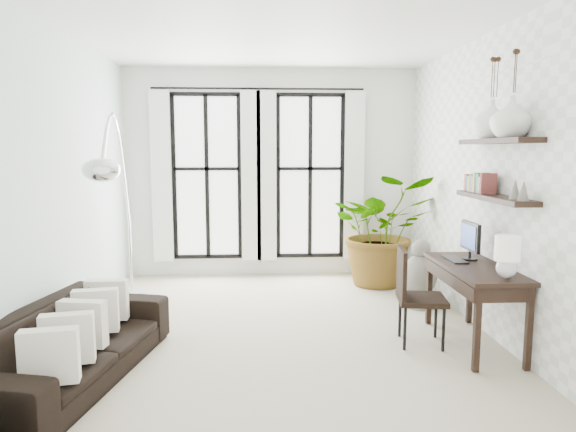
{
  "coord_description": "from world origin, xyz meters",
  "views": [
    {
      "loc": [
        -0.19,
        -5.52,
        1.97
      ],
      "look_at": [
        0.13,
        0.3,
        1.21
      ],
      "focal_mm": 32.0,
      "sensor_mm": 36.0,
      "label": 1
    }
  ],
  "objects": [
    {
      "name": "floor",
      "position": [
        0.0,
        0.0,
        0.0
      ],
      "size": [
        5.0,
        5.0,
        0.0
      ],
      "primitive_type": "plane",
      "color": "#B7AF91",
      "rests_on": "ground"
    },
    {
      "name": "ceiling",
      "position": [
        0.0,
        0.0,
        3.2
      ],
      "size": [
        5.0,
        5.0,
        0.0
      ],
      "primitive_type": "plane",
      "color": "white",
      "rests_on": "wall_back"
    },
    {
      "name": "wall_left",
      "position": [
        -2.25,
        0.0,
        1.6
      ],
      "size": [
        0.0,
        5.0,
        5.0
      ],
      "primitive_type": "plane",
      "rotation": [
        1.57,
        0.0,
        1.57
      ],
      "color": "silver",
      "rests_on": "floor"
    },
    {
      "name": "wall_right",
      "position": [
        2.25,
        0.0,
        1.6
      ],
      "size": [
        0.0,
        5.0,
        5.0
      ],
      "primitive_type": "plane",
      "rotation": [
        1.57,
        0.0,
        -1.57
      ],
      "color": "white",
      "rests_on": "floor"
    },
    {
      "name": "wall_back",
      "position": [
        0.0,
        2.5,
        1.6
      ],
      "size": [
        4.5,
        0.0,
        4.5
      ],
      "primitive_type": "plane",
      "rotation": [
        1.57,
        0.0,
        0.0
      ],
      "color": "white",
      "rests_on": "floor"
    },
    {
      "name": "windows",
      "position": [
        -0.2,
        2.43,
        1.56
      ],
      "size": [
        3.26,
        0.13,
        2.65
      ],
      "color": "white",
      "rests_on": "wall_back"
    },
    {
      "name": "wall_shelves",
      "position": [
        2.11,
        -0.59,
        1.73
      ],
      "size": [
        0.25,
        1.3,
        0.6
      ],
      "color": "black",
      "rests_on": "wall_right"
    },
    {
      "name": "sofa",
      "position": [
        -1.8,
        -1.23,
        0.32
      ],
      "size": [
        1.3,
        2.35,
        0.65
      ],
      "primitive_type": "imported",
      "rotation": [
        0.0,
        0.0,
        1.37
      ],
      "color": "black",
      "rests_on": "floor"
    },
    {
      "name": "throw_pillows",
      "position": [
        -1.7,
        -1.23,
        0.5
      ],
      "size": [
        0.4,
        1.52,
        0.4
      ],
      "color": "beige",
      "rests_on": "sofa"
    },
    {
      "name": "plant",
      "position": [
        1.59,
        1.76,
        0.81
      ],
      "size": [
        1.51,
        1.32,
        1.62
      ],
      "primitive_type": "imported",
      "rotation": [
        0.0,
        0.0,
        -0.04
      ],
      "color": "#2D7228",
      "rests_on": "floor"
    },
    {
      "name": "desk",
      "position": [
        1.94,
        -0.68,
        0.76
      ],
      "size": [
        0.59,
        1.39,
        1.21
      ],
      "color": "black",
      "rests_on": "floor"
    },
    {
      "name": "desk_chair",
      "position": [
        1.35,
        -0.56,
        0.56
      ],
      "size": [
        0.52,
        0.52,
        0.98
      ],
      "rotation": [
        0.0,
        0.0,
        -0.14
      ],
      "color": "black",
      "rests_on": "floor"
    },
    {
      "name": "arc_lamp",
      "position": [
        -1.7,
        0.02,
        1.83
      ],
      "size": [
        0.73,
        2.74,
        2.34
      ],
      "color": "silver",
      "rests_on": "floor"
    },
    {
      "name": "buddha",
      "position": [
        1.83,
        0.7,
        0.36
      ],
      "size": [
        0.47,
        0.47,
        0.85
      ],
      "color": "slate",
      "rests_on": "floor"
    },
    {
      "name": "vase_a",
      "position": [
        2.11,
        -0.88,
        2.27
      ],
      "size": [
        0.37,
        0.37,
        0.38
      ],
      "primitive_type": "imported",
      "color": "white",
      "rests_on": "shelf_upper"
    },
    {
      "name": "vase_b",
      "position": [
        2.11,
        -0.48,
        2.27
      ],
      "size": [
        0.37,
        0.37,
        0.38
      ],
      "primitive_type": "imported",
      "color": "white",
      "rests_on": "shelf_upper"
    }
  ]
}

